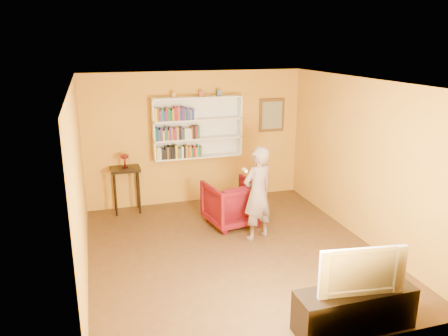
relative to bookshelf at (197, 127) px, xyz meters
The scene contains 16 objects.
room_shell 2.48m from the bookshelf, 90.00° to the right, with size 5.30×5.80×2.88m.
bookshelf is the anchor object (origin of this frame).
books_row_lower 0.63m from the bookshelf, 165.23° to the right, with size 0.92×0.18×0.27m.
books_row_middle 0.44m from the bookshelf, 165.81° to the right, with size 0.88×0.19×0.27m.
books_row_upper 0.56m from the bookshelf, 167.46° to the right, with size 0.81×0.19×0.27m.
ornament_left 0.82m from the bookshelf, behind, with size 0.08×0.08×0.10m, color #AA7730.
ornament_centre 0.69m from the bookshelf, 35.92° to the right, with size 0.08×0.08×0.12m, color #974432.
ornament_right 0.82m from the bookshelf, ahead, with size 0.09×0.09×0.12m, color slate.
framed_painting 1.66m from the bookshelf, ahead, with size 0.55×0.05×0.70m.
console_table 1.70m from the bookshelf, behind, with size 0.56×0.43×0.91m.
ruby_lustre 1.56m from the bookshelf, behind, with size 0.17×0.17×0.28m.
armchair 1.81m from the bookshelf, 76.59° to the right, with size 0.88×0.90×0.82m, color #4E0511.
person 2.24m from the bookshelf, 74.86° to the right, with size 0.59×0.39×1.62m, color #705C52.
game_remote 2.36m from the bookshelf, 85.13° to the right, with size 0.04×0.15×0.04m, color white.
tv_cabinet 4.91m from the bookshelf, 80.87° to the right, with size 1.43×0.43×0.51m, color black.
television 4.79m from the bookshelf, 80.87° to the right, with size 1.01×0.13×0.58m, color black.
Camera 1 is at (-2.00, -6.04, 3.28)m, focal length 35.00 mm.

